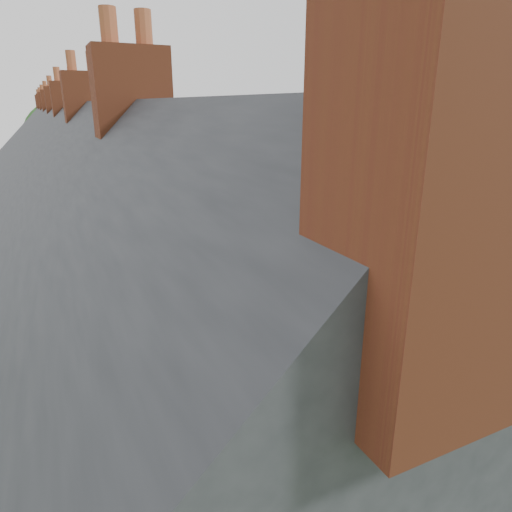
{
  "coord_description": "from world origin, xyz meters",
  "views": [
    {
      "loc": [
        -12.19,
        -10.96,
        10.45
      ],
      "look_at": [
        -1.51,
        11.23,
        2.2
      ],
      "focal_mm": 32.0,
      "sensor_mm": 36.0,
      "label": 1
    }
  ],
  "objects": [
    {
      "name": "tree_far_back",
      "position": [
        -8.59,
        43.08,
        6.62
      ],
      "size": [
        8.4,
        8.0,
        10.82
      ],
      "color": "#332316",
      "rests_on": "ground"
    },
    {
      "name": "car_white",
      "position": [
        -3.0,
        8.34,
        0.64
      ],
      "size": [
        2.08,
        4.54,
        1.29
      ],
      "primitive_type": "imported",
      "rotation": [
        0.0,
        0.0,
        -0.06
      ],
      "color": "white",
      "rests_on": "ground"
    },
    {
      "name": "car_red",
      "position": [
        -1.92,
        21.8,
        0.72
      ],
      "size": [
        2.27,
        4.58,
        1.44
      ],
      "primitive_type": "imported",
      "rotation": [
        0.0,
        0.0,
        0.17
      ],
      "color": "maroon",
      "rests_on": "ground"
    },
    {
      "name": "terrace_row",
      "position": [
        -10.87,
        9.98,
        4.47
      ],
      "size": [
        9.05,
        40.5,
        11.5
      ],
      "color": "maroon",
      "rests_on": "ground"
    },
    {
      "name": "tree_far_right",
      "position": [
        3.39,
        42.08,
        6.31
      ],
      "size": [
        7.98,
        7.6,
        10.31
      ],
      "color": "#332316",
      "rests_on": "ground"
    },
    {
      "name": "tree_far_left",
      "position": [
        -2.65,
        40.08,
        5.71
      ],
      "size": [
        7.14,
        6.8,
        9.29
      ],
      "color": "#332316",
      "rests_on": "ground"
    },
    {
      "name": "lamppost",
      "position": [
        3.4,
        4.0,
        3.3
      ],
      "size": [
        0.32,
        0.32,
        5.16
      ],
      "color": "black",
      "rests_on": "ground"
    },
    {
      "name": "horse",
      "position": [
        -0.54,
        10.92,
        0.84
      ],
      "size": [
        1.5,
        2.19,
        1.69
      ],
      "primitive_type": "imported",
      "rotation": [
        0.0,
        0.0,
        2.82
      ],
      "color": "#442D19",
      "rests_on": "ground"
    },
    {
      "name": "kerb_hedge_side",
      "position": [
        2.55,
        11.0,
        0.07
      ],
      "size": [
        0.18,
        58.0,
        0.13
      ],
      "primitive_type": "cube",
      "color": "gray",
      "rests_on": "ground"
    },
    {
      "name": "pavement_house_side",
      "position": [
        -4.35,
        11.0,
        0.06
      ],
      "size": [
        1.7,
        58.0,
        0.12
      ],
      "primitive_type": "cube",
      "color": "#9C9893",
      "rests_on": "ground"
    },
    {
      "name": "horse_cart",
      "position": [
        -0.54,
        13.07,
        1.29
      ],
      "size": [
        1.41,
        3.12,
        2.25
      ],
      "color": "black",
      "rests_on": "ground"
    },
    {
      "name": "garden_wall_row",
      "position": [
        -5.35,
        10.0,
        0.46
      ],
      "size": [
        0.35,
        40.35,
        1.1
      ],
      "color": "brown",
      "rests_on": "ground"
    },
    {
      "name": "car_beige",
      "position": [
        -1.63,
        26.77,
        0.78
      ],
      "size": [
        2.92,
        5.76,
        1.56
      ],
      "primitive_type": "imported",
      "rotation": [
        0.0,
        0.0,
        0.06
      ],
      "color": "tan",
      "rests_on": "ground"
    },
    {
      "name": "car_silver_a",
      "position": [
        -2.79,
        -4.14,
        0.78
      ],
      "size": [
        1.81,
        4.78,
        1.56
      ],
      "primitive_type": "imported",
      "rotation": [
        0.0,
        0.0,
        0.03
      ],
      "color": "#ADACB1",
      "rests_on": "ground"
    },
    {
      "name": "hedge",
      "position": [
        5.4,
        11.0,
        1.6
      ],
      "size": [
        2.1,
        58.0,
        2.85
      ],
      "color": "#103412",
      "rests_on": "ground"
    },
    {
      "name": "car_green",
      "position": [
        -3.0,
        15.47,
        0.79
      ],
      "size": [
        2.2,
        4.77,
        1.58
      ],
      "primitive_type": "imported",
      "rotation": [
        0.0,
        0.0,
        -0.07
      ],
      "color": "black",
      "rests_on": "ground"
    },
    {
      "name": "pavement_hedge_side",
      "position": [
        3.6,
        11.0,
        0.06
      ],
      "size": [
        2.2,
        58.0,
        0.12
      ],
      "primitive_type": "cube",
      "color": "#9C9893",
      "rests_on": "ground"
    },
    {
      "name": "car_grey",
      "position": [
        -2.29,
        29.4,
        0.79
      ],
      "size": [
        2.7,
        5.61,
        1.57
      ],
      "primitive_type": "imported",
      "rotation": [
        0.0,
        0.0,
        0.09
      ],
      "color": "slate",
      "rests_on": "ground"
    },
    {
      "name": "kerb_house_side",
      "position": [
        -3.55,
        11.0,
        0.07
      ],
      "size": [
        0.18,
        58.0,
        0.13
      ],
      "primitive_type": "cube",
      "color": "gray",
      "rests_on": "ground"
    },
    {
      "name": "ground",
      "position": [
        0.0,
        0.0,
        0.0
      ],
      "size": [
        140.0,
        140.0,
        0.0
      ],
      "primitive_type": "plane",
      "color": "#2D4C1E",
      "rests_on": "ground"
    },
    {
      "name": "car_silver_b",
      "position": [
        -1.92,
        1.76,
        0.78
      ],
      "size": [
        3.25,
        5.89,
        1.56
      ],
      "primitive_type": "imported",
      "rotation": [
        0.0,
        0.0,
        0.12
      ],
      "color": "#B7B9C0",
      "rests_on": "ground"
    },
    {
      "name": "road",
      "position": [
        -0.5,
        11.0,
        0.01
      ],
      "size": [
        6.0,
        58.0,
        0.02
      ],
      "primitive_type": "cube",
      "color": "black",
      "rests_on": "ground"
    }
  ]
}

